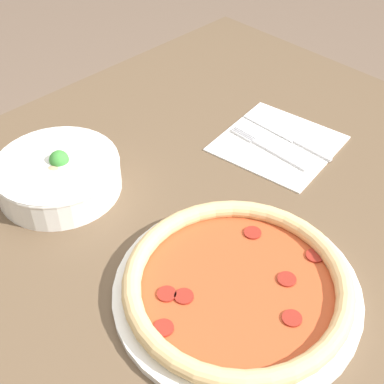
{
  "coord_description": "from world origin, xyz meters",
  "views": [
    {
      "loc": [
        -0.37,
        -0.44,
        1.33
      ],
      "look_at": [
        0.07,
        0.02,
        0.76
      ],
      "focal_mm": 50.0,
      "sensor_mm": 36.0,
      "label": 1
    }
  ],
  "objects_px": {
    "bowl": "(58,173)",
    "fork": "(269,149)",
    "pizza": "(237,286)",
    "knife": "(290,138)"
  },
  "relations": [
    {
      "from": "bowl",
      "to": "fork",
      "type": "distance_m",
      "value": 0.37
    },
    {
      "from": "pizza",
      "to": "fork",
      "type": "relative_size",
      "value": 1.98
    },
    {
      "from": "pizza",
      "to": "knife",
      "type": "height_order",
      "value": "pizza"
    },
    {
      "from": "bowl",
      "to": "knife",
      "type": "relative_size",
      "value": 1.03
    },
    {
      "from": "pizza",
      "to": "bowl",
      "type": "relative_size",
      "value": 1.65
    },
    {
      "from": "fork",
      "to": "knife",
      "type": "height_order",
      "value": "same"
    },
    {
      "from": "pizza",
      "to": "fork",
      "type": "height_order",
      "value": "pizza"
    },
    {
      "from": "bowl",
      "to": "knife",
      "type": "height_order",
      "value": "bowl"
    },
    {
      "from": "fork",
      "to": "knife",
      "type": "relative_size",
      "value": 0.86
    },
    {
      "from": "fork",
      "to": "knife",
      "type": "bearing_deg",
      "value": -96.75
    }
  ]
}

